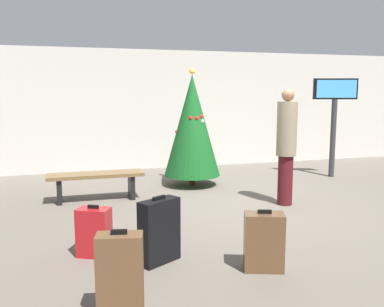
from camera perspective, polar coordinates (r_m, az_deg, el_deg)
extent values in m
plane|color=#665E54|center=(6.98, 8.07, -7.09)|extent=(16.00, 16.00, 0.00)
cube|color=beige|center=(10.41, -0.77, 6.03)|extent=(16.00, 0.20, 2.85)
cylinder|color=#4C3319|center=(8.39, 0.02, -3.64)|extent=(0.12, 0.12, 0.21)
cone|color=#14511E|center=(8.23, 0.02, 3.85)|extent=(1.11, 1.11, 1.98)
sphere|color=#F2D84C|center=(8.22, 0.02, 11.18)|extent=(0.12, 0.12, 0.12)
sphere|color=silver|center=(8.09, 1.41, 4.43)|extent=(0.08, 0.08, 0.08)
sphere|color=red|center=(8.22, -2.05, 2.97)|extent=(0.08, 0.08, 0.08)
sphere|color=red|center=(8.09, 1.21, 5.08)|extent=(0.08, 0.08, 0.08)
sphere|color=red|center=(8.00, -0.17, 4.86)|extent=(0.08, 0.08, 0.08)
sphere|color=blue|center=(8.56, -1.57, 1.33)|extent=(0.08, 0.08, 0.08)
sphere|color=red|center=(8.02, 0.62, 4.84)|extent=(0.08, 0.08, 0.08)
cylinder|color=#333338|center=(9.63, 18.69, 1.97)|extent=(0.12, 0.12, 1.70)
cube|color=black|center=(9.58, 18.99, 8.35)|extent=(0.91, 0.39, 0.44)
cube|color=#4CB2F2|center=(9.54, 19.15, 8.34)|extent=(0.80, 0.29, 0.38)
cube|color=brown|center=(7.33, -13.00, -2.85)|extent=(1.61, 0.44, 0.06)
cube|color=black|center=(7.37, -17.66, -4.88)|extent=(0.08, 0.35, 0.42)
cube|color=black|center=(7.44, -8.27, -4.45)|extent=(0.08, 0.35, 0.42)
cylinder|color=#4C1419|center=(7.07, 12.61, -3.56)|extent=(0.24, 0.24, 0.82)
cylinder|color=gray|center=(6.95, 12.83, 3.33)|extent=(0.46, 0.46, 0.88)
sphere|color=#8C6647|center=(6.92, 12.98, 7.79)|extent=(0.20, 0.20, 0.20)
cube|color=#B2191E|center=(4.94, -13.23, -10.42)|extent=(0.42, 0.37, 0.56)
cube|color=black|center=(4.85, -13.35, -7.09)|extent=(0.13, 0.08, 0.04)
cube|color=brown|center=(4.51, 9.79, -11.79)|extent=(0.47, 0.37, 0.61)
cube|color=black|center=(4.41, 9.89, -7.83)|extent=(0.14, 0.08, 0.04)
cube|color=black|center=(4.62, -4.48, -10.54)|extent=(0.50, 0.40, 0.71)
cube|color=black|center=(4.52, -4.54, -6.06)|extent=(0.16, 0.11, 0.04)
cube|color=brown|center=(3.60, -9.79, -16.24)|extent=(0.41, 0.28, 0.72)
cube|color=black|center=(3.46, -9.94, -10.51)|extent=(0.13, 0.06, 0.04)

